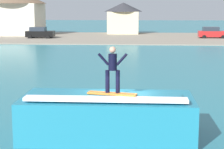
# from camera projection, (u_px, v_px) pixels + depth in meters

# --- Properties ---
(ground_plane) EXTENTS (260.00, 260.00, 0.00)m
(ground_plane) POSITION_uv_depth(u_px,v_px,m) (120.00, 133.00, 16.37)
(ground_plane) COLOR #26717F
(wave_crest) EXTENTS (6.65, 3.04, 1.82)m
(wave_crest) POSITION_uv_depth(u_px,v_px,m) (107.00, 116.00, 15.79)
(wave_crest) COLOR teal
(wave_crest) RESTS_ON ground_plane
(surfboard) EXTENTS (1.91, 0.77, 0.06)m
(surfboard) POSITION_uv_depth(u_px,v_px,m) (112.00, 94.00, 15.18)
(surfboard) COLOR orange
(surfboard) RESTS_ON wave_crest
(surfer) EXTENTS (1.13, 0.32, 1.74)m
(surfer) POSITION_uv_depth(u_px,v_px,m) (113.00, 67.00, 15.07)
(surfer) COLOR black
(surfer) RESTS_ON surfboard
(shoreline_bank) EXTENTS (120.00, 23.21, 0.13)m
(shoreline_bank) POSITION_uv_depth(u_px,v_px,m) (134.00, 38.00, 64.42)
(shoreline_bank) COLOR gray
(shoreline_bank) RESTS_ON ground_plane
(car_near_shore) EXTENTS (4.34, 2.27, 1.86)m
(car_near_shore) POSITION_uv_depth(u_px,v_px,m) (40.00, 33.00, 63.06)
(car_near_shore) COLOR black
(car_near_shore) RESTS_ON ground_plane
(car_far_shore) EXTENTS (4.45, 2.05, 1.86)m
(car_far_shore) POSITION_uv_depth(u_px,v_px,m) (212.00, 33.00, 63.01)
(car_far_shore) COLOR red
(car_far_shore) RESTS_ON ground_plane
(house_with_chimney) EXTENTS (10.61, 10.61, 8.11)m
(house_with_chimney) POSITION_uv_depth(u_px,v_px,m) (16.00, 10.00, 69.87)
(house_with_chimney) COLOR beige
(house_with_chimney) RESTS_ON ground_plane
(house_small_cottage) EXTENTS (6.92, 6.92, 5.69)m
(house_small_cottage) POSITION_uv_depth(u_px,v_px,m) (123.00, 17.00, 73.16)
(house_small_cottage) COLOR beige
(house_small_cottage) RESTS_ON ground_plane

